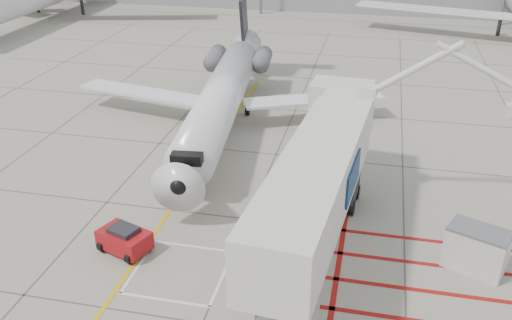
# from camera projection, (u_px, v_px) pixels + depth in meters

# --- Properties ---
(ground_plane) EXTENTS (260.00, 260.00, 0.00)m
(ground_plane) POSITION_uv_depth(u_px,v_px,m) (228.00, 264.00, 26.38)
(ground_plane) COLOR gray
(ground_plane) RESTS_ON ground
(regional_jet) EXTENTS (26.71, 32.20, 7.83)m
(regional_jet) POSITION_uv_depth(u_px,v_px,m) (215.00, 87.00, 36.91)
(regional_jet) COLOR silver
(regional_jet) RESTS_ON ground_plane
(jet_bridge) EXTENTS (10.82, 19.96, 7.68)m
(jet_bridge) POSITION_uv_depth(u_px,v_px,m) (314.00, 195.00, 24.49)
(jet_bridge) COLOR silver
(jet_bridge) RESTS_ON ground_plane
(pushback_tug) EXTENTS (2.76, 2.23, 1.40)m
(pushback_tug) POSITION_uv_depth(u_px,v_px,m) (124.00, 239.00, 27.02)
(pushback_tug) COLOR #A20F14
(pushback_tug) RESTS_ON ground_plane
(baggage_cart) EXTENTS (2.11, 1.43, 1.28)m
(baggage_cart) POSITION_uv_depth(u_px,v_px,m) (293.00, 183.00, 32.05)
(baggage_cart) COLOR #5D5D62
(baggage_cart) RESTS_ON ground_plane
(ground_power_unit) EXTENTS (3.00, 2.44, 2.06)m
(ground_power_unit) POSITION_uv_depth(u_px,v_px,m) (476.00, 249.00, 25.69)
(ground_power_unit) COLOR silver
(ground_power_unit) RESTS_ON ground_plane
(cone_nose) EXTENTS (0.33, 0.33, 0.45)m
(cone_nose) POSITION_uv_depth(u_px,v_px,m) (185.00, 187.00, 32.49)
(cone_nose) COLOR #DF420B
(cone_nose) RESTS_ON ground_plane
(cone_side) EXTENTS (0.37, 0.37, 0.51)m
(cone_side) POSITION_uv_depth(u_px,v_px,m) (260.00, 191.00, 32.09)
(cone_side) COLOR #FF490D
(cone_side) RESTS_ON ground_plane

